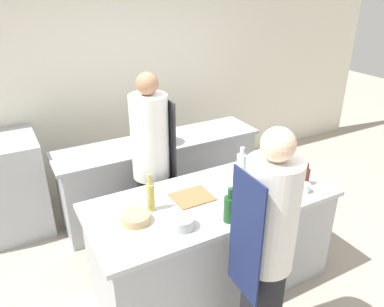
{
  "coord_description": "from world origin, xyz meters",
  "views": [
    {
      "loc": [
        -1.39,
        -2.19,
        2.51
      ],
      "look_at": [
        0.0,
        0.35,
        1.14
      ],
      "focal_mm": 35.0,
      "sensor_mm": 36.0,
      "label": 1
    }
  ],
  "objects_px": {
    "bowl_ceramic_blue": "(182,222)",
    "stockpot": "(159,133)",
    "bottle_olive_oil": "(275,175)",
    "cup": "(305,188)",
    "bowl_prep_small": "(268,172)",
    "bottle_vinegar": "(242,163)",
    "chef_at_prep_near": "(266,254)",
    "oven_range": "(4,187)",
    "bottle_cooking_oil": "(230,208)",
    "bowl_mixing_large": "(136,218)",
    "chef_at_stove": "(152,168)",
    "bottle_wine": "(306,176)",
    "bottle_sauce": "(151,196)"
  },
  "relations": [
    {
      "from": "bowl_prep_small",
      "to": "bottle_cooking_oil",
      "type": "bearing_deg",
      "value": -149.63
    },
    {
      "from": "bowl_prep_small",
      "to": "stockpot",
      "type": "distance_m",
      "value": 1.25
    },
    {
      "from": "bowl_mixing_large",
      "to": "stockpot",
      "type": "relative_size",
      "value": 0.8
    },
    {
      "from": "cup",
      "to": "bottle_vinegar",
      "type": "bearing_deg",
      "value": 116.64
    },
    {
      "from": "bottle_cooking_oil",
      "to": "bowl_mixing_large",
      "type": "height_order",
      "value": "bottle_cooking_oil"
    },
    {
      "from": "chef_at_stove",
      "to": "bottle_olive_oil",
      "type": "height_order",
      "value": "chef_at_stove"
    },
    {
      "from": "cup",
      "to": "bottle_wine",
      "type": "bearing_deg",
      "value": 44.7
    },
    {
      "from": "chef_at_prep_near",
      "to": "bowl_ceramic_blue",
      "type": "bearing_deg",
      "value": 36.31
    },
    {
      "from": "bottle_vinegar",
      "to": "bottle_sauce",
      "type": "relative_size",
      "value": 0.82
    },
    {
      "from": "bowl_ceramic_blue",
      "to": "stockpot",
      "type": "distance_m",
      "value": 1.51
    },
    {
      "from": "oven_range",
      "to": "stockpot",
      "type": "height_order",
      "value": "stockpot"
    },
    {
      "from": "chef_at_prep_near",
      "to": "bottle_cooking_oil",
      "type": "relative_size",
      "value": 6.48
    },
    {
      "from": "bottle_wine",
      "to": "bottle_cooking_oil",
      "type": "bearing_deg",
      "value": -171.69
    },
    {
      "from": "bowl_ceramic_blue",
      "to": "chef_at_stove",
      "type": "bearing_deg",
      "value": 80.25
    },
    {
      "from": "chef_at_stove",
      "to": "bottle_sauce",
      "type": "bearing_deg",
      "value": -23.92
    },
    {
      "from": "bottle_wine",
      "to": "cup",
      "type": "distance_m",
      "value": 0.14
    },
    {
      "from": "bottle_olive_oil",
      "to": "bottle_cooking_oil",
      "type": "height_order",
      "value": "bottle_cooking_oil"
    },
    {
      "from": "bottle_vinegar",
      "to": "bottle_wine",
      "type": "bearing_deg",
      "value": -50.7
    },
    {
      "from": "bottle_wine",
      "to": "bottle_vinegar",
      "type": "bearing_deg",
      "value": 129.3
    },
    {
      "from": "bottle_cooking_oil",
      "to": "stockpot",
      "type": "xyz_separation_m",
      "value": [
        0.13,
        1.52,
        0.02
      ]
    },
    {
      "from": "chef_at_stove",
      "to": "bowl_ceramic_blue",
      "type": "xyz_separation_m",
      "value": [
        -0.16,
        -0.92,
        0.02
      ]
    },
    {
      "from": "chef_at_stove",
      "to": "bottle_cooking_oil",
      "type": "height_order",
      "value": "chef_at_stove"
    },
    {
      "from": "chef_at_stove",
      "to": "bottle_wine",
      "type": "distance_m",
      "value": 1.37
    },
    {
      "from": "cup",
      "to": "chef_at_stove",
      "type": "bearing_deg",
      "value": 134.27
    },
    {
      "from": "oven_range",
      "to": "bowl_mixing_large",
      "type": "bearing_deg",
      "value": -64.39
    },
    {
      "from": "bottle_olive_oil",
      "to": "bowl_prep_small",
      "type": "height_order",
      "value": "bottle_olive_oil"
    },
    {
      "from": "chef_at_stove",
      "to": "stockpot",
      "type": "distance_m",
      "value": 0.6
    },
    {
      "from": "bottle_wine",
      "to": "stockpot",
      "type": "bearing_deg",
      "value": 117.87
    },
    {
      "from": "bottle_cooking_oil",
      "to": "bottle_sauce",
      "type": "relative_size",
      "value": 0.88
    },
    {
      "from": "chef_at_stove",
      "to": "bottle_vinegar",
      "type": "relative_size",
      "value": 7.05
    },
    {
      "from": "chef_at_prep_near",
      "to": "stockpot",
      "type": "xyz_separation_m",
      "value": [
        0.12,
        1.94,
        0.12
      ]
    },
    {
      "from": "bottle_vinegar",
      "to": "stockpot",
      "type": "relative_size",
      "value": 0.96
    },
    {
      "from": "oven_range",
      "to": "bottle_vinegar",
      "type": "height_order",
      "value": "bottle_vinegar"
    },
    {
      "from": "chef_at_prep_near",
      "to": "stockpot",
      "type": "relative_size",
      "value": 6.63
    },
    {
      "from": "bottle_vinegar",
      "to": "bowl_mixing_large",
      "type": "distance_m",
      "value": 1.14
    },
    {
      "from": "bowl_ceramic_blue",
      "to": "bottle_olive_oil",
      "type": "bearing_deg",
      "value": 9.08
    },
    {
      "from": "chef_at_stove",
      "to": "bottle_vinegar",
      "type": "xyz_separation_m",
      "value": [
        0.69,
        -0.45,
        0.08
      ]
    },
    {
      "from": "bottle_sauce",
      "to": "bowl_prep_small",
      "type": "xyz_separation_m",
      "value": [
        1.13,
        -0.0,
        -0.08
      ]
    },
    {
      "from": "bottle_olive_oil",
      "to": "stockpot",
      "type": "bearing_deg",
      "value": 111.37
    },
    {
      "from": "bottle_vinegar",
      "to": "bowl_mixing_large",
      "type": "bearing_deg",
      "value": -167.38
    },
    {
      "from": "chef_at_stove",
      "to": "bottle_wine",
      "type": "xyz_separation_m",
      "value": [
        1.05,
        -0.89,
        0.06
      ]
    },
    {
      "from": "bottle_vinegar",
      "to": "bowl_mixing_large",
      "type": "xyz_separation_m",
      "value": [
        -1.11,
        -0.25,
        -0.07
      ]
    },
    {
      "from": "bottle_cooking_oil",
      "to": "bottle_olive_oil",
      "type": "bearing_deg",
      "value": 21.62
    },
    {
      "from": "oven_range",
      "to": "bottle_olive_oil",
      "type": "xyz_separation_m",
      "value": [
        2.06,
        -1.79,
        0.47
      ]
    },
    {
      "from": "oven_range",
      "to": "chef_at_prep_near",
      "type": "relative_size",
      "value": 0.59
    },
    {
      "from": "bottle_olive_oil",
      "to": "cup",
      "type": "xyz_separation_m",
      "value": [
        0.15,
        -0.21,
        -0.06
      ]
    },
    {
      "from": "stockpot",
      "to": "bowl_ceramic_blue",
      "type": "bearing_deg",
      "value": -108.12
    },
    {
      "from": "chef_at_stove",
      "to": "cup",
      "type": "height_order",
      "value": "chef_at_stove"
    },
    {
      "from": "chef_at_stove",
      "to": "bowl_ceramic_blue",
      "type": "distance_m",
      "value": 0.93
    },
    {
      "from": "chef_at_prep_near",
      "to": "bottle_sauce",
      "type": "relative_size",
      "value": 5.68
    }
  ]
}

